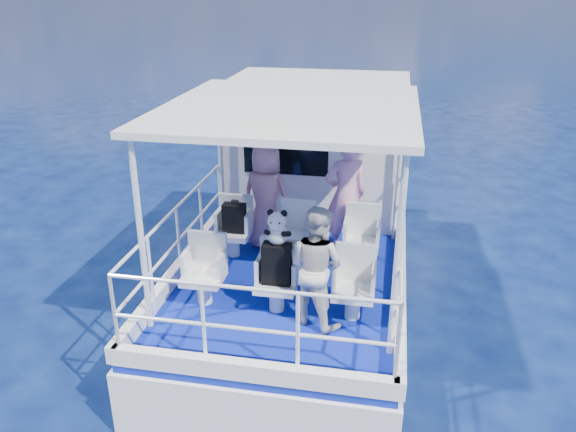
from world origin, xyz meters
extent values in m
plane|color=#08133D|center=(0.00, 0.00, 0.00)|extent=(2000.00, 2000.00, 0.00)
cube|color=white|center=(0.00, 1.00, 0.00)|extent=(3.00, 7.00, 1.60)
cube|color=navy|center=(0.00, 1.00, 0.85)|extent=(2.90, 6.90, 0.10)
cube|color=white|center=(0.00, 2.30, 2.00)|extent=(2.85, 2.00, 2.20)
cube|color=white|center=(0.00, -0.20, 3.14)|extent=(3.00, 3.20, 0.08)
cylinder|color=white|center=(-1.35, -1.70, 2.00)|extent=(0.07, 0.07, 2.20)
cylinder|color=white|center=(1.35, -1.70, 2.00)|extent=(0.07, 0.07, 2.20)
cylinder|color=white|center=(-1.35, 1.20, 2.00)|extent=(0.07, 0.07, 2.20)
cylinder|color=white|center=(1.35, 1.20, 2.00)|extent=(0.07, 0.07, 2.20)
cube|color=silver|center=(-0.90, 0.20, 1.09)|extent=(0.48, 0.46, 0.38)
cube|color=silver|center=(0.00, 0.20, 1.09)|extent=(0.48, 0.46, 0.38)
cube|color=silver|center=(0.90, 0.20, 1.09)|extent=(0.48, 0.46, 0.38)
cube|color=silver|center=(-0.90, -1.10, 1.09)|extent=(0.48, 0.46, 0.38)
cube|color=silver|center=(0.00, -1.10, 1.09)|extent=(0.48, 0.46, 0.38)
cube|color=silver|center=(0.90, -1.10, 1.09)|extent=(0.48, 0.46, 0.38)
imported|color=#C17D89|center=(-0.50, 0.60, 1.68)|extent=(0.68, 0.56, 1.57)
imported|color=pink|center=(0.63, 0.64, 1.76)|extent=(0.74, 0.64, 1.72)
imported|color=silver|center=(0.48, -1.26, 1.61)|extent=(0.87, 0.80, 1.43)
cube|color=black|center=(-0.87, 0.19, 1.49)|extent=(0.31, 0.18, 0.41)
cube|color=black|center=(0.01, -1.12, 1.53)|extent=(0.33, 0.18, 0.49)
cube|color=black|center=(-0.85, 0.19, 1.72)|extent=(0.10, 0.06, 0.06)
camera|label=1|loc=(1.20, -6.74, 4.54)|focal=35.00mm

